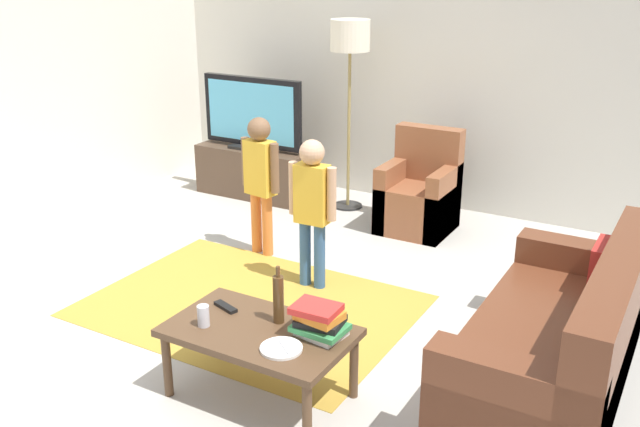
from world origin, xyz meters
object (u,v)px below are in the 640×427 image
at_px(book_stack, 319,321).
at_px(tv_remote, 226,307).
at_px(couch, 565,346).
at_px(child_center, 312,200).
at_px(floor_lamp, 350,46).
at_px(coffee_table, 259,337).
at_px(bottle, 278,299).
at_px(tv_stand, 255,172).
at_px(armchair, 420,197).
at_px(plate, 281,348).
at_px(tv, 252,114).
at_px(soda_can, 203,316).
at_px(child_near_tv, 260,174).

height_order(book_stack, tv_remote, book_stack).
distance_m(couch, child_center, 1.99).
relative_size(floor_lamp, book_stack, 6.32).
height_order(child_center, coffee_table, child_center).
relative_size(bottle, tv_remote, 1.96).
bearing_deg(child_center, tv_remote, -82.59).
xyz_separation_m(tv_stand, child_center, (1.58, -1.54, 0.43)).
relative_size(couch, tv_remote, 10.59).
bearing_deg(bottle, child_center, 112.63).
distance_m(floor_lamp, bottle, 3.28).
distance_m(couch, armchair, 2.59).
bearing_deg(floor_lamp, tv_remote, -75.54).
height_order(bottle, tv_remote, bottle).
height_order(bottle, plate, bottle).
bearing_deg(coffee_table, tv, 125.45).
bearing_deg(floor_lamp, book_stack, -64.92).
relative_size(floor_lamp, plate, 8.09).
bearing_deg(book_stack, soda_can, -159.70).
relative_size(tv_stand, bottle, 3.61).
bearing_deg(tv_stand, tv_remote, -58.00).
relative_size(child_center, soda_can, 9.30).
bearing_deg(coffee_table, book_stack, 17.65).
distance_m(armchair, book_stack, 2.81).
xyz_separation_m(tv, bottle, (2.09, -2.75, -0.29)).
distance_m(book_stack, bottle, 0.27).
xyz_separation_m(child_near_tv, book_stack, (1.45, -1.58, -0.18)).
bearing_deg(bottle, book_stack, -4.04).
height_order(tv_stand, armchair, armchair).
bearing_deg(tv_stand, bottle, -52.92).
bearing_deg(book_stack, couch, 34.62).
relative_size(child_near_tv, soda_can, 9.48).
distance_m(floor_lamp, book_stack, 3.41).
distance_m(tv_stand, coffee_table, 3.54).
distance_m(tv_remote, plate, 0.56).
bearing_deg(tv, tv_stand, 90.00).
xyz_separation_m(couch, bottle, (-1.38, -0.75, 0.27)).
relative_size(child_center, plate, 5.07).
distance_m(child_near_tv, plate, 2.27).
bearing_deg(floor_lamp, plate, -67.98).
xyz_separation_m(armchair, child_near_tv, (-0.90, -1.17, 0.39)).
distance_m(tv, book_stack, 3.65).
height_order(couch, coffee_table, couch).
xyz_separation_m(tv, child_center, (1.58, -1.52, -0.18)).
distance_m(armchair, bottle, 2.76).
bearing_deg(tv_remote, tv_stand, 139.86).
xyz_separation_m(couch, child_near_tv, (-2.57, 0.81, 0.39)).
xyz_separation_m(book_stack, bottle, (-0.27, 0.02, 0.05)).
bearing_deg(tv, child_near_tv, -52.69).
distance_m(tv_stand, floor_lamp, 1.64).
relative_size(book_stack, plate, 1.28).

